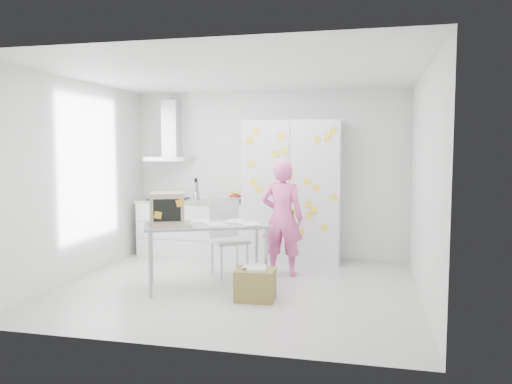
% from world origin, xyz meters
% --- Properties ---
extents(floor, '(4.50, 4.00, 0.02)m').
position_xyz_m(floor, '(0.00, 0.00, -0.01)').
color(floor, silver).
rests_on(floor, ground).
extents(walls, '(4.52, 4.01, 2.70)m').
position_xyz_m(walls, '(0.00, 0.72, 1.35)').
color(walls, white).
rests_on(walls, ground).
extents(ceiling, '(4.50, 4.00, 0.02)m').
position_xyz_m(ceiling, '(0.00, 0.00, 2.70)').
color(ceiling, white).
rests_on(ceiling, walls).
extents(counter_run, '(1.84, 0.63, 1.28)m').
position_xyz_m(counter_run, '(-1.20, 1.70, 0.47)').
color(counter_run, white).
rests_on(counter_run, ground).
extents(range_hood, '(0.70, 0.48, 1.01)m').
position_xyz_m(range_hood, '(-1.65, 1.84, 1.96)').
color(range_hood, silver).
rests_on(range_hood, walls).
extents(tall_cabinet, '(1.50, 0.68, 2.20)m').
position_xyz_m(tall_cabinet, '(0.45, 1.67, 1.10)').
color(tall_cabinet, silver).
rests_on(tall_cabinet, ground).
extents(person, '(0.60, 0.40, 1.62)m').
position_xyz_m(person, '(0.45, 0.75, 0.81)').
color(person, pink).
rests_on(person, ground).
extents(desk, '(1.71, 1.32, 1.22)m').
position_xyz_m(desk, '(-0.67, -0.19, 0.93)').
color(desk, '#8F9598').
rests_on(desk, ground).
extents(chair, '(0.65, 0.65, 1.02)m').
position_xyz_m(chair, '(-0.30, 0.57, 0.58)').
color(chair, beige).
rests_on(chair, ground).
extents(cardboard_box, '(0.47, 0.39, 0.40)m').
position_xyz_m(cardboard_box, '(0.35, -0.47, 0.19)').
color(cardboard_box, olive).
rests_on(cardboard_box, ground).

